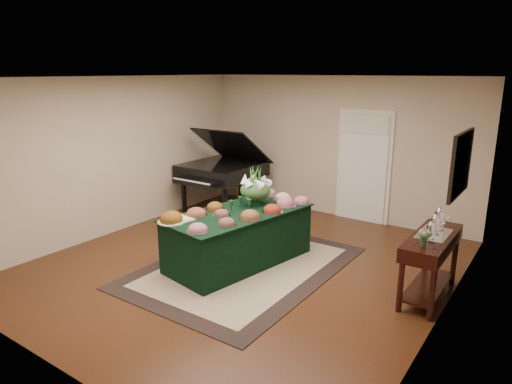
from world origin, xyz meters
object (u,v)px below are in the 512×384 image
Objects in this scene: buffet_table at (239,237)px; floral_centerpiece at (255,186)px; mahogany_sideboard at (431,250)px; grand_piano at (222,170)px.

buffet_table is 0.82m from floral_centerpiece.
floral_centerpiece is at bearing 92.29° from buffet_table.
mahogany_sideboard is at bearing 11.01° from buffet_table.
floral_centerpiece is (-0.02, 0.46, 0.68)m from buffet_table.
grand_piano is 4.73m from mahogany_sideboard.
grand_piano reaches higher than buffet_table.
grand_piano is at bearing 133.95° from buffet_table.
floral_centerpiece reaches higher than buffet_table.
grand_piano is (-1.88, 1.51, -0.24)m from floral_centerpiece.
floral_centerpiece reaches higher than mahogany_sideboard.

